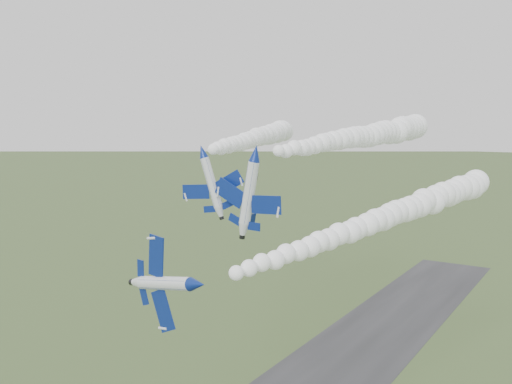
% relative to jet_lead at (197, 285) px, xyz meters
% --- Properties ---
extents(jet_lead, '(5.47, 13.60, 11.10)m').
position_rel_jet_lead_xyz_m(jet_lead, '(0.00, 0.00, 0.00)').
color(jet_lead, silver).
extents(smoke_trail_jet_lead, '(17.21, 69.38, 4.99)m').
position_rel_jet_lead_xyz_m(smoke_trail_jet_lead, '(7.84, 37.55, 2.74)').
color(smoke_trail_jet_lead, white).
extents(jet_pair_left, '(9.64, 11.59, 3.71)m').
position_rel_jet_lead_xyz_m(jet_pair_left, '(-15.70, 21.59, 13.06)').
color(jet_pair_left, silver).
extents(smoke_trail_jet_pair_left, '(26.96, 65.10, 5.17)m').
position_rel_jet_lead_xyz_m(smoke_trail_jet_pair_left, '(-27.53, 55.85, 14.08)').
color(smoke_trail_jet_pair_left, white).
extents(jet_pair_right, '(11.65, 14.19, 3.97)m').
position_rel_jet_lead_xyz_m(jet_pair_right, '(-6.13, 21.47, 13.07)').
color(jet_pair_right, silver).
extents(smoke_trail_jet_pair_right, '(9.31, 63.66, 5.72)m').
position_rel_jet_lead_xyz_m(smoke_trail_jet_pair_right, '(-3.95, 56.56, 14.70)').
color(smoke_trail_jet_pair_right, white).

